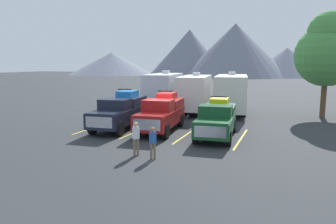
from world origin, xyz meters
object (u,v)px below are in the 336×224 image
object	(u,v)px
camper_trailer_b	(195,92)
person_a	(136,136)
pickup_truck_c	(217,119)
camper_trailer_c	(231,92)
person_b	(153,141)
pickup_truck_a	(120,111)
pickup_truck_b	(162,113)
camper_trailer_a	(164,90)

from	to	relation	value
camper_trailer_b	person_a	world-z (taller)	camper_trailer_b
pickup_truck_c	camper_trailer_c	size ratio (longest dim) A/B	0.68
pickup_truck_c	person_b	size ratio (longest dim) A/B	3.54
pickup_truck_a	pickup_truck_c	bearing A→B (deg)	-1.26
pickup_truck_c	person_a	distance (m)	6.06
pickup_truck_c	camper_trailer_c	distance (m)	8.86
camper_trailer_b	person_b	xyz separation A→B (m)	(2.13, -14.21, -1.03)
camper_trailer_c	person_a	distance (m)	14.36
pickup_truck_b	camper_trailer_b	bearing A→B (deg)	90.80
pickup_truck_b	pickup_truck_c	distance (m)	3.84
pickup_truck_c	person_a	size ratio (longest dim) A/B	3.25
camper_trailer_b	person_b	bearing A→B (deg)	-81.46
pickup_truck_a	camper_trailer_a	bearing A→B (deg)	91.04
camper_trailer_a	camper_trailer_b	size ratio (longest dim) A/B	0.98
person_b	camper_trailer_c	bearing A→B (deg)	85.60
camper_trailer_a	camper_trailer_c	bearing A→B (deg)	1.99
pickup_truck_a	pickup_truck_b	bearing A→B (deg)	5.17
pickup_truck_a	person_b	distance (m)	7.65
person_b	pickup_truck_a	bearing A→B (deg)	130.87
person_b	camper_trailer_b	bearing A→B (deg)	98.54
person_a	camper_trailer_a	bearing A→B (deg)	106.54
camper_trailer_b	pickup_truck_b	bearing A→B (deg)	-89.20
person_a	person_b	bearing A→B (deg)	-14.05
camper_trailer_a	person_a	world-z (taller)	camper_trailer_a
pickup_truck_c	camper_trailer_b	bearing A→B (deg)	114.57
pickup_truck_c	camper_trailer_a	world-z (taller)	camper_trailer_a
camper_trailer_b	person_a	bearing A→B (deg)	-85.40
pickup_truck_c	camper_trailer_c	bearing A→B (deg)	94.44
pickup_truck_b	camper_trailer_b	world-z (taller)	camper_trailer_b
camper_trailer_a	camper_trailer_b	bearing A→B (deg)	0.23
person_b	camper_trailer_a	bearing A→B (deg)	109.94
camper_trailer_a	person_a	xyz separation A→B (m)	(4.14, -13.95, -1.03)
pickup_truck_c	camper_trailer_b	world-z (taller)	camper_trailer_b
camper_trailer_c	pickup_truck_b	bearing A→B (deg)	-110.49
pickup_truck_a	person_b	xyz separation A→B (m)	(5.00, -5.78, -0.34)
person_a	pickup_truck_a	bearing A→B (deg)	125.83
pickup_truck_b	person_b	world-z (taller)	pickup_truck_b
camper_trailer_a	person_a	bearing A→B (deg)	-73.46
camper_trailer_b	camper_trailer_c	xyz separation A→B (m)	(3.24, 0.21, 0.04)
pickup_truck_c	camper_trailer_c	world-z (taller)	camper_trailer_c
pickup_truck_c	person_a	bearing A→B (deg)	-117.53
person_a	person_b	distance (m)	1.04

